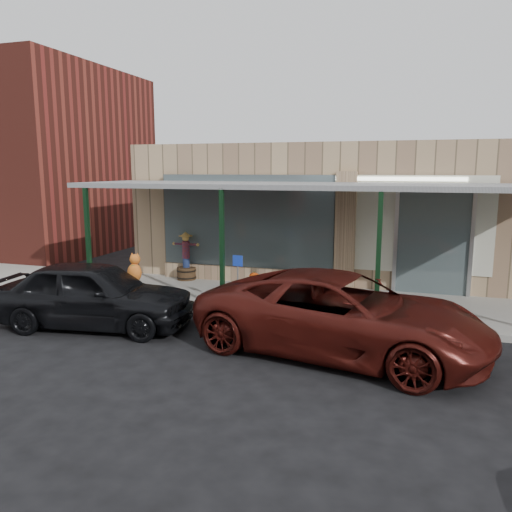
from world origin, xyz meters
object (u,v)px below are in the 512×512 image
(handicap_sign, at_px, (238,274))
(parked_sedan, at_px, (94,294))
(barrel_pumpkin, at_px, (254,286))
(car_maroon, at_px, (342,314))
(barrel_scarecrow, at_px, (186,263))

(handicap_sign, xyz_separation_m, parked_sedan, (-2.65, -2.00, -0.22))
(barrel_pumpkin, xyz_separation_m, car_maroon, (2.77, -3.29, 0.39))
(barrel_scarecrow, xyz_separation_m, car_maroon, (5.28, -4.38, 0.12))
(handicap_sign, distance_m, car_maroon, 3.41)
(parked_sedan, bearing_deg, car_maroon, -97.62)
(handicap_sign, bearing_deg, car_maroon, -26.33)
(barrel_scarecrow, bearing_deg, parked_sedan, -75.03)
(handicap_sign, bearing_deg, parked_sedan, -133.80)
(barrel_scarecrow, height_order, barrel_pumpkin, barrel_scarecrow)
(parked_sedan, bearing_deg, barrel_pumpkin, -46.52)
(handicap_sign, relative_size, parked_sedan, 0.28)
(barrel_pumpkin, relative_size, car_maroon, 0.12)
(barrel_scarecrow, distance_m, handicap_sign, 3.49)
(parked_sedan, height_order, car_maroon, parked_sedan)
(barrel_pumpkin, relative_size, parked_sedan, 0.15)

